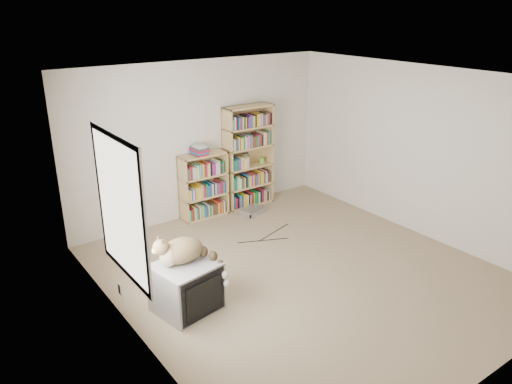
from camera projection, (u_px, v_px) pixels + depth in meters
floor at (301, 273)px, 6.50m from camera, size 4.50×5.00×0.01m
wall_back at (201, 140)px, 7.95m from camera, size 4.50×0.02×2.50m
wall_front at (502, 264)px, 4.17m from camera, size 4.50×0.02×2.50m
wall_left at (129, 229)px, 4.82m from camera, size 0.02×5.00×2.50m
wall_right at (420, 152)px, 7.29m from camera, size 0.02×5.00×2.50m
ceiling at (308, 78)px, 5.61m from camera, size 4.50×5.00×0.02m
window at (121, 208)px, 4.93m from camera, size 0.02×1.22×1.52m
crt_tv at (186, 287)px, 5.64m from camera, size 0.76×0.71×0.58m
cat at (188, 254)px, 5.55m from camera, size 0.75×0.56×0.62m
bookcase_tall at (248, 159)px, 8.44m from camera, size 0.86×0.30×1.73m
bookcase_short at (203, 188)px, 8.07m from camera, size 0.77×0.30×1.06m
book_stack at (200, 150)px, 7.80m from camera, size 0.22×0.28×0.15m
green_mug at (262, 160)px, 8.60m from camera, size 0.08×0.08×0.09m
framed_print at (245, 159)px, 8.50m from camera, size 0.15×0.05×0.20m
dvd_player at (253, 211)px, 8.32m from camera, size 0.45×0.37×0.09m
wall_outlet at (120, 289)px, 5.54m from camera, size 0.01×0.08×0.13m
floor_cables at (255, 233)px, 7.61m from camera, size 1.20×0.70×0.01m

